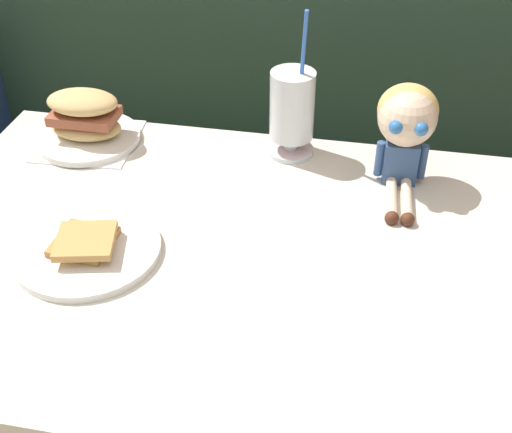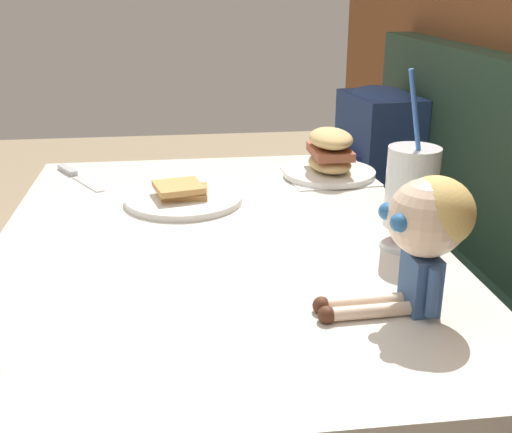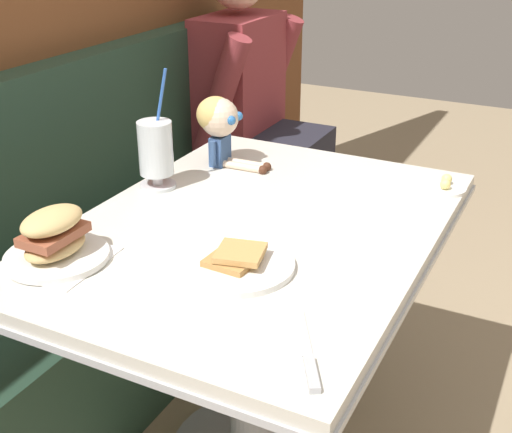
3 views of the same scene
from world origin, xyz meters
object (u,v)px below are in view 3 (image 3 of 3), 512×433
butter_knife (309,362)px  diner_patron (248,90)px  milkshake_glass (156,151)px  sandwich_plate (55,241)px  seated_doll (219,121)px  butter_saucer (444,187)px  toast_plate (235,263)px

butter_knife → diner_patron: 1.75m
milkshake_glass → sandwich_plate: milkshake_glass is taller
butter_knife → seated_doll: size_ratio=0.97×
diner_patron → butter_saucer: bearing=-125.6°
milkshake_glass → diner_patron: size_ratio=0.39×
butter_saucer → toast_plate: bearing=154.6°
butter_saucer → seated_doll: (-0.10, 0.62, 0.12)m
butter_saucer → seated_doll: bearing=99.3°
toast_plate → sandwich_plate: bearing=112.0°
sandwich_plate → seated_doll: 0.66m
butter_saucer → diner_patron: bearing=54.4°
toast_plate → diner_patron: bearing=26.5°
seated_doll → diner_patron: (0.77, 0.31, -0.13)m
milkshake_glass → diner_patron: (0.99, 0.25, -0.10)m
toast_plate → butter_saucer: (0.61, -0.29, -0.00)m
butter_saucer → sandwich_plate: bearing=139.6°
toast_plate → diner_patron: (1.28, 0.64, -0.01)m
seated_doll → toast_plate: bearing=-147.5°
butter_saucer → diner_patron: (0.66, 0.93, -0.01)m
butter_saucer → butter_knife: size_ratio=0.56×
butter_knife → sandwich_plate: bearing=82.0°
sandwich_plate → butter_knife: 0.62m
toast_plate → diner_patron: diner_patron is taller
toast_plate → sandwich_plate: sandwich_plate is taller
seated_doll → butter_knife: bearing=-141.6°
sandwich_plate → diner_patron: diner_patron is taller
milkshake_glass → butter_knife: bearing=-128.5°
sandwich_plate → diner_patron: (1.42, 0.28, -0.04)m
toast_plate → butter_saucer: 0.68m
seated_doll → diner_patron: bearing=22.1°
milkshake_glass → sandwich_plate: (-0.43, -0.04, -0.06)m
milkshake_glass → seated_doll: milkshake_glass is taller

